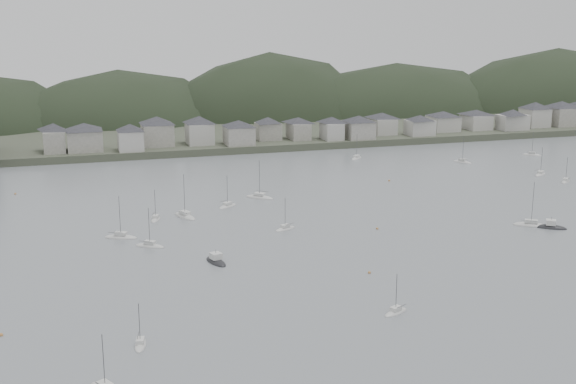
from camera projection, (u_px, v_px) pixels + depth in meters
name	position (u px, v px, depth m)	size (l,w,h in m)	color
ground	(401.00, 306.00, 142.17)	(900.00, 900.00, 0.00)	slate
far_shore_land	(175.00, 115.00, 415.99)	(900.00, 250.00, 3.00)	#383D2D
forested_ridge	(191.00, 144.00, 396.53)	(851.55, 103.94, 102.57)	black
waterfront_town	(324.00, 125.00, 325.15)	(451.48, 28.46, 12.92)	gray
moored_fleet	(275.00, 213.00, 210.02)	(246.86, 171.75, 13.42)	beige
motor_launch_near	(551.00, 227.00, 195.30)	(8.55, 7.46, 4.00)	black
motor_launch_far	(216.00, 261.00, 167.62)	(5.02, 8.72, 3.96)	black
mooring_buoys	(286.00, 241.00, 183.51)	(124.22, 143.91, 0.70)	#B2773B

